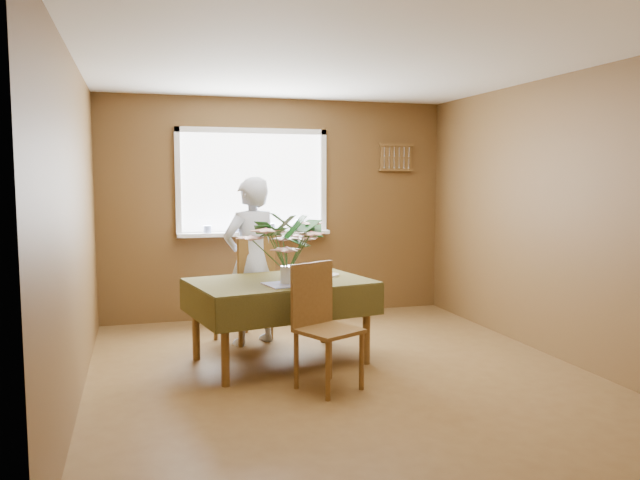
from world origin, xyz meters
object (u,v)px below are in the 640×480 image
object	(u,v)px
dining_table	(280,290)
seated_woman	(251,261)
chair_near	(321,320)
flower_bouquet	(287,244)
chair_far	(249,284)

from	to	relation	value
dining_table	seated_woman	size ratio (longest dim) A/B	1.03
dining_table	chair_near	world-z (taller)	chair_near
seated_woman	dining_table	bearing A→B (deg)	78.93
flower_bouquet	chair_near	bearing A→B (deg)	-74.65
chair_near	flower_bouquet	world-z (taller)	flower_bouquet
chair_far	seated_woman	size ratio (longest dim) A/B	0.66
chair_near	dining_table	bearing A→B (deg)	76.18
chair_far	flower_bouquet	bearing A→B (deg)	69.45
dining_table	chair_near	xyz separation A→B (m)	(0.16, -0.73, -0.12)
chair_far	dining_table	bearing A→B (deg)	70.73
chair_near	flower_bouquet	bearing A→B (deg)	79.18
flower_bouquet	chair_far	bearing A→B (deg)	99.30
chair_far	seated_woman	bearing A→B (deg)	68.28
chair_near	seated_woman	xyz separation A→B (m)	(-0.29, 1.40, 0.29)
dining_table	flower_bouquet	xyz separation A→B (m)	(0.02, -0.21, 0.42)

